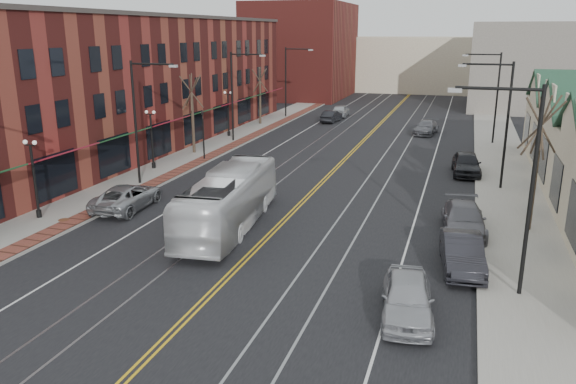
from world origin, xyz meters
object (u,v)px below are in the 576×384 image
Objects in this scene: parked_car_b at (462,253)px; parked_suv at (127,197)px; parked_car_c at (464,219)px; parked_car_d at (466,163)px; parked_car_a at (407,297)px; transit_bus at (229,200)px.

parked_suv is at bearing 163.64° from parked_car_b.
parked_car_b reaches higher than parked_car_c.
parked_car_a is at bearing -98.60° from parked_car_d.
parked_suv is 1.10× the size of parked_car_d.
parked_car_c is at bearing -172.15° from transit_bus.
transit_bus reaches higher than parked_car_d.
parked_car_b is at bearing 164.75° from transit_bus.
parked_car_c is at bearing 72.66° from parked_car_a.
parked_suv is at bearing -179.98° from parked_car_c.
parked_car_a is at bearing 150.57° from parked_suv.
transit_bus reaches higher than parked_suv.
parked_car_a is (9.89, -6.93, -0.74)m from transit_bus.
parked_car_a is (16.80, -8.12, 0.04)m from parked_suv.
parked_car_a reaches higher than parked_suv.
parked_car_c is 12.75m from parked_car_d.
transit_bus is 2.35× the size of parked_car_b.
parked_car_d is at bearing -145.89° from parked_suv.
parked_car_c is at bearing -94.03° from parked_car_d.
parked_car_a is 22.59m from parked_car_d.
transit_bus is 12.10m from parked_car_a.
parked_car_b is (18.60, -3.15, 0.03)m from parked_suv.
transit_bus is at bearing -171.42° from parked_car_c.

